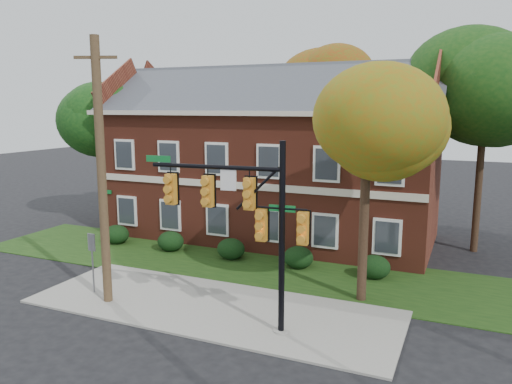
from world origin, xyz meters
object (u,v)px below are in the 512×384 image
at_px(apartment_building, 271,150).
at_px(utility_pole, 102,173).
at_px(hedge_right, 298,257).
at_px(tree_near_right, 373,128).
at_px(sign_post, 92,253).
at_px(hedge_left, 171,241).
at_px(tree_left_rear, 120,119).
at_px(hedge_far_right, 374,267).
at_px(traffic_signal, 248,215).
at_px(tree_right_rear, 493,93).
at_px(tree_far_rear, 331,86).
at_px(hedge_far_left, 116,234).
at_px(hedge_center, 231,249).

height_order(apartment_building, utility_pole, utility_pole).
bearing_deg(hedge_right, utility_pole, -128.33).
bearing_deg(tree_near_right, sign_post, -161.08).
relative_size(hedge_left, tree_near_right, 0.16).
relative_size(hedge_left, tree_left_rear, 0.16).
distance_m(hedge_far_right, traffic_signal, 8.18).
relative_size(tree_right_rear, tree_far_rear, 0.92).
bearing_deg(traffic_signal, sign_post, 171.55).
height_order(tree_near_right, tree_left_rear, tree_left_rear).
bearing_deg(hedge_far_left, tree_far_rear, 57.50).
distance_m(hedge_far_left, sign_post, 7.58).
height_order(hedge_far_left, hedge_right, same).
bearing_deg(tree_left_rear, hedge_far_right, -13.89).
bearing_deg(hedge_far_left, utility_pole, -53.20).
distance_m(hedge_left, tree_far_rear, 16.25).
height_order(hedge_right, tree_right_rear, tree_right_rear).
xyz_separation_m(tree_near_right, sign_post, (-10.23, -3.51, -4.97)).
bearing_deg(hedge_far_right, hedge_far_left, 180.00).
xyz_separation_m(hedge_far_right, tree_far_rear, (-5.66, 13.09, 8.32)).
distance_m(hedge_right, hedge_far_right, 3.50).
bearing_deg(hedge_far_right, sign_post, -147.64).
bearing_deg(sign_post, hedge_center, 69.12).
distance_m(hedge_center, utility_pole, 8.40).
height_order(apartment_building, tree_right_rear, tree_right_rear).
distance_m(hedge_center, tree_far_rear, 15.57).
xyz_separation_m(hedge_far_left, tree_left_rear, (-2.73, 4.14, 6.16)).
bearing_deg(hedge_left, hedge_center, 0.00).
height_order(hedge_center, tree_near_right, tree_near_right).
bearing_deg(utility_pole, tree_far_rear, 60.39).
height_order(tree_left_rear, tree_right_rear, tree_right_rear).
xyz_separation_m(tree_near_right, tree_right_rear, (4.09, 8.95, 1.45)).
bearing_deg(tree_near_right, hedge_far_left, 168.73).
bearing_deg(tree_far_rear, tree_right_rear, -35.00).
xyz_separation_m(hedge_center, utility_pole, (-1.90, -6.82, 4.52)).
height_order(hedge_far_left, tree_right_rear, tree_right_rear).
relative_size(tree_right_rear, utility_pole, 1.07).
xyz_separation_m(hedge_left, hedge_center, (3.50, 0.00, 0.00)).
xyz_separation_m(hedge_left, hedge_far_right, (10.50, 0.00, 0.00)).
bearing_deg(hedge_far_right, hedge_left, 180.00).
height_order(tree_far_rear, traffic_signal, tree_far_rear).
height_order(tree_near_right, tree_far_rear, tree_far_rear).
xyz_separation_m(tree_near_right, traffic_signal, (-3.20, -3.96, -2.69)).
distance_m(tree_left_rear, utility_pole, 13.57).
distance_m(apartment_building, hedge_left, 7.73).
distance_m(hedge_far_right, sign_post, 11.90).
distance_m(tree_left_rear, tree_right_rear, 21.19).
bearing_deg(hedge_right, hedge_left, 180.00).
distance_m(apartment_building, tree_right_rear, 11.77).
relative_size(apartment_building, hedge_far_left, 13.43).
bearing_deg(tree_right_rear, hedge_far_right, -125.23).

